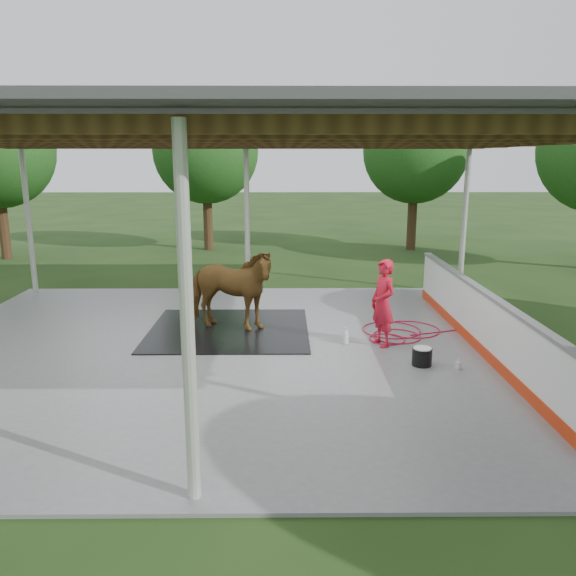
{
  "coord_description": "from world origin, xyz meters",
  "views": [
    {
      "loc": [
        0.94,
        -9.99,
        3.54
      ],
      "look_at": [
        1.03,
        0.54,
        1.09
      ],
      "focal_mm": 35.0,
      "sensor_mm": 36.0,
      "label": 1
    }
  ],
  "objects_px": {
    "handler": "(383,303)",
    "wash_bucket": "(422,356)",
    "dasher_board": "(480,320)",
    "horse": "(228,289)"
  },
  "relations": [
    {
      "from": "horse",
      "to": "handler",
      "type": "xyz_separation_m",
      "value": [
        3.0,
        -0.99,
        -0.04
      ]
    },
    {
      "from": "horse",
      "to": "wash_bucket",
      "type": "relative_size",
      "value": 5.93
    },
    {
      "from": "handler",
      "to": "horse",
      "type": "bearing_deg",
      "value": -132.47
    },
    {
      "from": "horse",
      "to": "handler",
      "type": "relative_size",
      "value": 1.21
    },
    {
      "from": "handler",
      "to": "wash_bucket",
      "type": "relative_size",
      "value": 4.9
    },
    {
      "from": "dasher_board",
      "to": "wash_bucket",
      "type": "height_order",
      "value": "dasher_board"
    },
    {
      "from": "dasher_board",
      "to": "handler",
      "type": "distance_m",
      "value": 1.81
    },
    {
      "from": "dasher_board",
      "to": "handler",
      "type": "height_order",
      "value": "handler"
    },
    {
      "from": "horse",
      "to": "wash_bucket",
      "type": "xyz_separation_m",
      "value": [
        3.52,
        -2.06,
        -0.71
      ]
    },
    {
      "from": "handler",
      "to": "wash_bucket",
      "type": "height_order",
      "value": "handler"
    }
  ]
}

